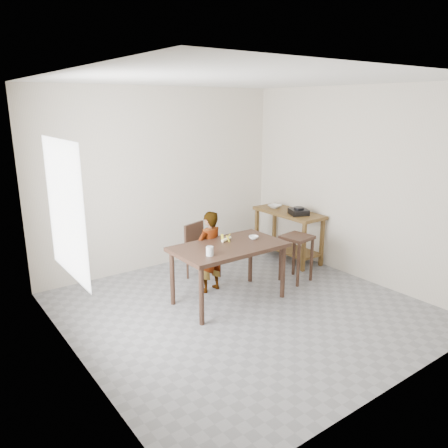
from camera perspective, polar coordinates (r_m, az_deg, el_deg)
floor at (r=5.51m, az=2.51°, el=-11.19°), size 4.00×4.00×0.04m
ceiling at (r=4.94m, az=2.90°, el=18.59°), size 4.00×4.00×0.04m
wall_back at (r=6.71m, az=-8.24°, el=5.85°), size 4.00×0.04×2.70m
wall_front at (r=3.75m, az=22.43°, el=-2.74°), size 4.00×0.04×2.70m
wall_left at (r=4.13m, az=-19.73°, el=-0.89°), size 0.04×4.00×2.70m
wall_right at (r=6.49m, az=16.79°, el=5.02°), size 0.04×4.00×2.70m
window_pane at (r=4.29m, az=-20.06°, el=1.75°), size 0.02×1.10×1.30m
dining_table at (r=5.56m, az=0.61°, el=-6.44°), size 1.40×0.80×0.75m
prep_counter at (r=7.12m, az=8.34°, el=-1.46°), size 0.50×1.20×0.80m
child at (r=5.80m, az=-1.91°, el=-3.65°), size 0.44×0.32×1.10m
dining_chair at (r=6.27m, az=-2.69°, el=-3.65°), size 0.48×0.48×0.80m
stool at (r=6.29m, az=9.39°, el=-4.43°), size 0.43×0.43×0.67m
glass_tumbler at (r=5.05m, az=-1.87°, el=-3.56°), size 0.09×0.09×0.11m
small_bowl at (r=5.68m, az=3.89°, el=-1.77°), size 0.17×0.17×0.04m
banana at (r=5.58m, az=0.30°, el=-1.94°), size 0.20×0.16×0.06m
serving_bowl at (r=7.21m, az=6.65°, el=2.32°), size 0.25×0.25×0.05m
gas_burner at (r=6.82m, az=9.72°, el=1.59°), size 0.35×0.35×0.09m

